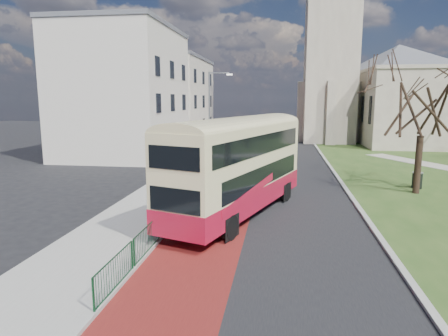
% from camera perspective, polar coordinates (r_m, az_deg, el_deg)
% --- Properties ---
extents(ground, '(160.00, 160.00, 0.00)m').
position_cam_1_polar(ground, '(18.38, 1.79, -8.51)').
color(ground, black).
rests_on(ground, ground).
extents(road_carriageway, '(9.00, 120.00, 0.01)m').
position_cam_1_polar(road_carriageway, '(37.78, 7.50, 0.98)').
color(road_carriageway, black).
rests_on(road_carriageway, ground).
extents(bus_lane, '(3.40, 120.00, 0.01)m').
position_cam_1_polar(bus_lane, '(37.91, 3.41, 1.08)').
color(bus_lane, '#591414').
rests_on(bus_lane, ground).
extents(pavement_west, '(4.00, 120.00, 0.12)m').
position_cam_1_polar(pavement_west, '(38.40, -2.24, 1.28)').
color(pavement_west, gray).
rests_on(pavement_west, ground).
extents(kerb_west, '(0.25, 120.00, 0.13)m').
position_cam_1_polar(kerb_west, '(38.09, 0.72, 1.22)').
color(kerb_west, '#999993').
rests_on(kerb_west, ground).
extents(kerb_east, '(0.25, 80.00, 0.13)m').
position_cam_1_polar(kerb_east, '(39.96, 14.15, 1.33)').
color(kerb_east, '#999993').
rests_on(kerb_east, ground).
extents(pedestrian_railing, '(0.07, 24.00, 1.12)m').
position_cam_1_polar(pedestrian_railing, '(22.50, -4.54, -3.62)').
color(pedestrian_railing, '#0E3D1E').
rests_on(pedestrian_railing, ground).
extents(gothic_church, '(16.38, 18.00, 40.00)m').
position_cam_1_polar(gothic_church, '(56.81, 19.84, 16.74)').
color(gothic_church, gray).
rests_on(gothic_church, ground).
extents(street_block_near, '(10.30, 14.30, 13.00)m').
position_cam_1_polar(street_block_near, '(42.45, -14.04, 10.56)').
color(street_block_near, beige).
rests_on(street_block_near, ground).
extents(street_block_far, '(10.30, 16.30, 11.50)m').
position_cam_1_polar(street_block_far, '(57.58, -7.92, 9.75)').
color(street_block_far, '#B9AF9C').
rests_on(street_block_far, ground).
extents(streetlamp, '(2.13, 0.18, 8.00)m').
position_cam_1_polar(streetlamp, '(35.91, -1.85, 7.96)').
color(streetlamp, gray).
rests_on(streetlamp, pavement_west).
extents(bus, '(6.10, 11.53, 4.72)m').
position_cam_1_polar(bus, '(19.67, 2.12, 0.80)').
color(bus, maroon).
rests_on(bus, ground).
extents(winter_tree_near, '(6.40, 6.40, 9.15)m').
position_cam_1_polar(winter_tree_near, '(26.81, 26.72, 10.09)').
color(winter_tree_near, black).
rests_on(winter_tree_near, grass_green).
extents(litter_bin, '(0.82, 0.82, 1.07)m').
position_cam_1_polar(litter_bin, '(28.73, 25.88, -1.58)').
color(litter_bin, black).
rests_on(litter_bin, grass_green).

